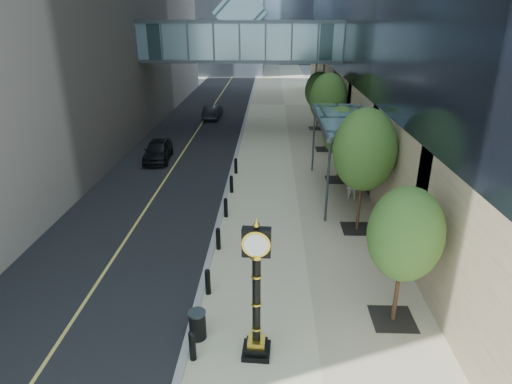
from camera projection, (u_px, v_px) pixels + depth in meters
road at (214, 105)px, 48.70m from camera, size 8.00×180.00×0.02m
sidewalk at (284, 105)px, 48.44m from camera, size 8.00×180.00×0.06m
curb at (249, 105)px, 48.56m from camera, size 0.25×180.00×0.07m
skywalk at (241, 38)px, 34.55m from camera, size 17.00×4.20×5.80m
entrance_canopy at (346, 121)px, 22.75m from camera, size 3.00×8.00×4.38m
bollard_row at (222, 223)px, 19.73m from camera, size 0.20×16.20×0.90m
street_trees at (341, 122)px, 25.02m from camera, size 2.79×28.34×5.73m
street_clock at (256, 301)px, 12.00m from camera, size 0.86×0.86×4.36m
trash_bin at (198, 326)px, 13.18m from camera, size 0.52×0.52×0.90m
pedestrian at (352, 183)px, 23.20m from camera, size 0.66×0.44×1.75m
car_near at (158, 150)px, 29.66m from camera, size 2.00×4.30×1.43m
car_far at (213, 112)px, 41.88m from camera, size 1.58×4.11×1.34m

